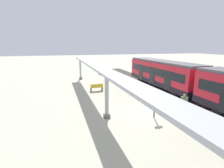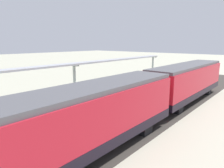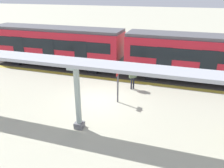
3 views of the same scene
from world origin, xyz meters
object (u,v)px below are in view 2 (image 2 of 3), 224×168
Objects in this scene: passenger_waiting_near_edge at (107,101)px; bench_near_end at (128,83)px; canopy_pillar_nearest at (153,67)px; train_near_carriage at (187,82)px; platform_info_sign at (91,92)px; canopy_pillar_second at (75,81)px; train_far_carriage at (88,120)px.

bench_near_end is at bearing -62.37° from passenger_waiting_near_edge.
canopy_pillar_nearest reaches higher than bench_near_end.
train_near_carriage is 8.44m from passenger_waiting_near_edge.
platform_info_sign is (5.42, 7.40, -0.50)m from train_near_carriage.
train_near_carriage reaches higher than canopy_pillar_nearest.
canopy_pillar_second is 1.52× the size of platform_info_sign.
canopy_pillar_second is 7.77m from bench_near_end.
bench_near_end is at bearing -96.76° from canopy_pillar_second.
train_far_carriage is at bearing 112.08° from canopy_pillar_nearest.
canopy_pillar_nearest is 1.95× the size of passenger_waiting_near_edge.
train_near_carriage reaches higher than canopy_pillar_second.
platform_info_sign is at bearing 101.58° from canopy_pillar_nearest.
passenger_waiting_near_edge is (-5.62, 1.39, -0.63)m from canopy_pillar_second.
platform_info_sign reaches higher than passenger_waiting_near_edge.
train_far_carriage is at bearing 122.96° from passenger_waiting_near_edge.
canopy_pillar_nearest reaches higher than platform_info_sign.
train_near_carriage is at bearing 171.21° from bench_near_end.
passenger_waiting_near_edge is at bearing 67.95° from train_near_carriage.
train_near_carriage is 3.61× the size of canopy_pillar_nearest.
passenger_waiting_near_edge is (3.16, 7.79, -0.75)m from train_near_carriage.
train_far_carriage is 23.35m from canopy_pillar_nearest.
bench_near_end is 10.19m from passenger_waiting_near_edge.
train_near_carriage reaches higher than bench_near_end.
train_near_carriage is 9.19m from platform_info_sign.
train_far_carriage is at bearing 135.85° from platform_info_sign.
train_near_carriage is at bearing -90.00° from train_far_carriage.
train_far_carriage is 5.49× the size of platform_info_sign.
canopy_pillar_nearest is 15.37m from canopy_pillar_second.
bench_near_end is (-0.90, -7.62, -1.26)m from canopy_pillar_second.
canopy_pillar_nearest is 7.91m from bench_near_end.
platform_info_sign is 2.31m from passenger_waiting_near_edge.
train_near_carriage is 3.61× the size of canopy_pillar_second.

